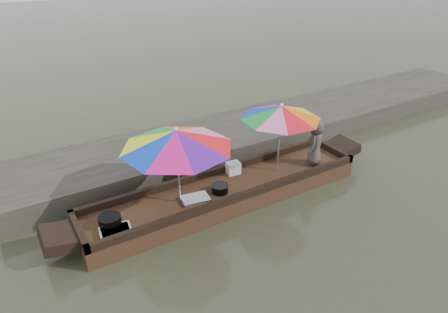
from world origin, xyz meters
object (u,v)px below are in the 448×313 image
charcoal_grill (220,189)px  umbrella_stern (279,138)px  cooking_pot (110,221)px  umbrella_bow (178,166)px  tray_crayfish (116,232)px  supply_bag (233,168)px  boat_hull (227,194)px  vendor (316,143)px  tray_scallop (195,199)px

charcoal_grill → umbrella_stern: (1.52, 0.11, 0.70)m
cooking_pot → umbrella_stern: size_ratio=0.24×
cooking_pot → umbrella_bow: 1.54m
umbrella_bow → tray_crayfish: bearing=-167.2°
cooking_pot → supply_bag: size_ratio=1.41×
boat_hull → tray_crayfish: (-2.41, -0.31, 0.22)m
supply_bag → umbrella_bow: umbrella_bow is taller
boat_hull → vendor: vendor is taller
boat_hull → tray_scallop: size_ratio=11.37×
tray_scallop → charcoal_grill: 0.56m
umbrella_bow → cooking_pot: bearing=-177.5°
boat_hull → tray_scallop: (-0.78, -0.11, 0.21)m
umbrella_stern → boat_hull: bearing=180.0°
cooking_pot → boat_hull: bearing=1.4°
boat_hull → supply_bag: 0.64m
tray_scallop → umbrella_stern: bearing=3.0°
tray_crayfish → boat_hull: bearing=7.4°
supply_bag → tray_scallop: bearing=-157.1°
vendor → umbrella_stern: 0.95m
umbrella_stern → cooking_pot: bearing=-179.1°
cooking_pot → supply_bag: 2.87m
cooking_pot → umbrella_stern: bearing=0.9°
supply_bag → vendor: bearing=-17.9°
charcoal_grill → umbrella_stern: bearing=4.2°
cooking_pot → tray_crayfish: cooking_pot is taller
boat_hull → tray_crayfish: tray_crayfish is taller
boat_hull → cooking_pot: cooking_pot is taller
boat_hull → umbrella_bow: (-1.04, 0.00, 0.95)m
tray_scallop → charcoal_grill: (0.56, -0.00, 0.05)m
boat_hull → tray_scallop: bearing=-172.0°
boat_hull → cooking_pot: size_ratio=15.15×
tray_crayfish → supply_bag: (2.82, 0.70, 0.09)m
umbrella_bow → charcoal_grill: bearing=-7.7°
tray_scallop → supply_bag: (1.19, 0.50, 0.10)m
cooking_pot → charcoal_grill: 2.20m
charcoal_grill → supply_bag: size_ratio=1.14×
supply_bag → cooking_pot: bearing=-170.9°
umbrella_stern → charcoal_grill: bearing=-175.8°
umbrella_bow → umbrella_stern: 2.35m
charcoal_grill → tray_crayfish: bearing=-174.8°
umbrella_stern → vendor: bearing=-11.7°
supply_bag → umbrella_stern: umbrella_stern is taller
tray_crayfish → umbrella_stern: size_ratio=0.32×
tray_scallop → supply_bag: bearing=22.9°
umbrella_bow → umbrella_stern: size_ratio=1.24×
charcoal_grill → umbrella_stern: size_ratio=0.19×
cooking_pot → tray_scallop: (1.65, -0.05, -0.07)m
tray_scallop → charcoal_grill: charcoal_grill is taller
tray_crayfish → umbrella_bow: umbrella_bow is taller
tray_crayfish → supply_bag: bearing=14.0°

